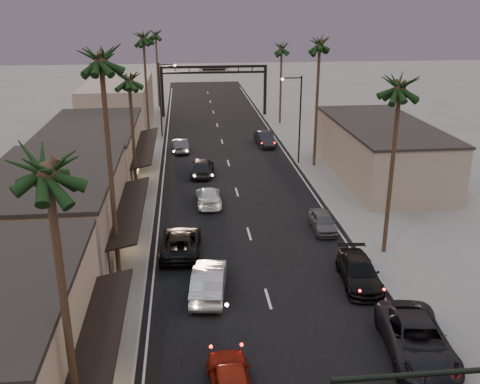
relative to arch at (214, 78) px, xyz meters
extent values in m
plane|color=slate|center=(0.00, -30.00, -5.53)|extent=(200.00, 200.00, 0.00)
cube|color=black|center=(0.00, -25.00, -5.53)|extent=(14.00, 120.00, 0.02)
cube|color=slate|center=(-9.50, -18.00, -5.47)|extent=(5.00, 92.00, 0.12)
cube|color=slate|center=(9.50, -18.00, -5.47)|extent=(5.00, 92.00, 0.12)
cube|color=gray|center=(-13.00, -44.00, -2.78)|extent=(8.00, 14.00, 5.50)
cube|color=tan|center=(-13.00, -28.00, -3.03)|extent=(8.00, 16.00, 5.00)
cube|color=gray|center=(-13.00, -5.00, -2.53)|extent=(8.00, 20.00, 6.00)
cube|color=gray|center=(14.00, -30.00, -3.03)|extent=(8.00, 18.00, 5.00)
cube|color=black|center=(-7.40, 0.00, -2.03)|extent=(0.40, 0.40, 7.00)
cube|color=black|center=(7.40, 0.00, -2.03)|extent=(0.40, 0.40, 7.00)
cube|color=black|center=(0.00, 0.00, 1.57)|extent=(15.20, 0.35, 0.35)
cube|color=black|center=(0.00, 0.00, 0.77)|extent=(15.20, 0.30, 0.30)
cube|color=beige|center=(0.00, -0.02, 1.17)|extent=(4.20, 0.12, 1.00)
cylinder|color=black|center=(7.20, -25.00, -1.03)|extent=(0.16, 0.16, 9.00)
cylinder|color=black|center=(6.20, -25.00, 3.27)|extent=(2.00, 0.12, 0.12)
sphere|color=#FFD899|center=(5.30, -25.00, 3.17)|extent=(0.30, 0.30, 0.30)
cylinder|color=black|center=(-7.20, -12.00, -1.03)|extent=(0.16, 0.16, 9.00)
cylinder|color=black|center=(-6.20, -12.00, 3.27)|extent=(2.00, 0.12, 0.12)
sphere|color=#FFD899|center=(-5.30, -12.00, 3.17)|extent=(0.30, 0.30, 0.30)
cylinder|color=#38281C|center=(-8.60, -61.00, -0.03)|extent=(0.28, 0.28, 11.00)
sphere|color=black|center=(-8.60, -61.00, 6.07)|extent=(3.20, 3.20, 3.20)
cylinder|color=#38281C|center=(-8.60, -48.00, 0.97)|extent=(0.28, 0.28, 13.00)
sphere|color=black|center=(-8.60, -48.00, 8.07)|extent=(3.20, 3.20, 3.20)
cylinder|color=#38281C|center=(-8.60, -34.00, -0.53)|extent=(0.28, 0.28, 10.00)
sphere|color=black|center=(-8.60, -34.00, 5.07)|extent=(3.20, 3.20, 3.20)
cylinder|color=#38281C|center=(-8.60, -15.00, 0.47)|extent=(0.28, 0.28, 12.00)
sphere|color=black|center=(-8.60, -15.00, 7.07)|extent=(3.20, 3.20, 3.20)
cylinder|color=#38281C|center=(8.60, -46.00, -0.03)|extent=(0.28, 0.28, 11.00)
sphere|color=black|center=(8.60, -46.00, 6.07)|extent=(3.20, 3.20, 3.20)
cylinder|color=#38281C|center=(8.60, -26.00, 0.47)|extent=(0.28, 0.28, 12.00)
sphere|color=black|center=(8.60, -26.00, 7.07)|extent=(3.20, 3.20, 3.20)
cylinder|color=#38281C|center=(8.60, -6.00, -0.53)|extent=(0.28, 0.28, 10.00)
sphere|color=black|center=(8.60, -6.00, 5.07)|extent=(3.20, 3.20, 3.20)
cylinder|color=#38281C|center=(-8.30, 8.00, -0.03)|extent=(0.28, 0.28, 11.00)
sphere|color=black|center=(-8.30, 8.00, 6.07)|extent=(3.20, 3.20, 3.20)
imported|color=maroon|center=(-2.81, -58.65, -4.75)|extent=(1.97, 4.63, 1.56)
imported|color=black|center=(-4.91, -44.59, -4.76)|extent=(2.89, 5.70, 1.54)
imported|color=#9A9A9F|center=(-3.31, -50.09, -4.68)|extent=(2.43, 5.35, 1.70)
imported|color=silver|center=(-2.62, -35.74, -4.83)|extent=(2.02, 4.86, 1.40)
imported|color=black|center=(-2.83, -27.76, -4.68)|extent=(2.62, 5.24, 1.71)
imported|color=#414145|center=(-4.95, -19.02, -4.81)|extent=(1.98, 4.53, 1.45)
imported|color=black|center=(6.20, -56.76, -4.67)|extent=(3.64, 6.55, 1.73)
imported|color=black|center=(5.63, -49.82, -4.78)|extent=(2.57, 5.38, 1.51)
imported|color=#504F54|center=(5.46, -41.87, -4.85)|extent=(1.69, 4.03, 1.36)
imported|color=black|center=(4.85, -17.28, -4.74)|extent=(2.12, 4.97, 1.59)
camera|label=1|loc=(-4.35, -77.14, 10.43)|focal=40.00mm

